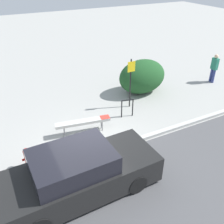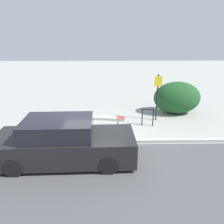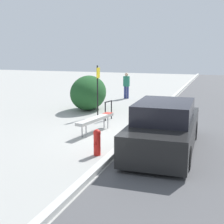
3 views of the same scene
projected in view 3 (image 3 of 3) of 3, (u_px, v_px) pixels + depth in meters
ground_plane at (131, 138)px, 10.67m from camera, size 60.00×60.00×0.00m
curb at (131, 136)px, 10.66m from camera, size 60.00×0.20×0.13m
bench at (96, 119)px, 11.32m from camera, size 2.16×0.67×0.57m
bike_rack at (108, 108)px, 13.39m from camera, size 0.55×0.16×0.83m
sign_post at (98, 86)px, 13.95m from camera, size 0.36×0.08×2.30m
fire_hydrant at (97, 141)px, 8.88m from camera, size 0.36×0.22×0.77m
shrub_hedge at (89, 93)px, 15.60m from camera, size 2.48×1.65×1.72m
pedestrian at (126, 85)px, 19.28m from camera, size 0.21×0.36×1.60m
parked_car_near at (164, 128)px, 9.31m from camera, size 4.61×1.86×1.50m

